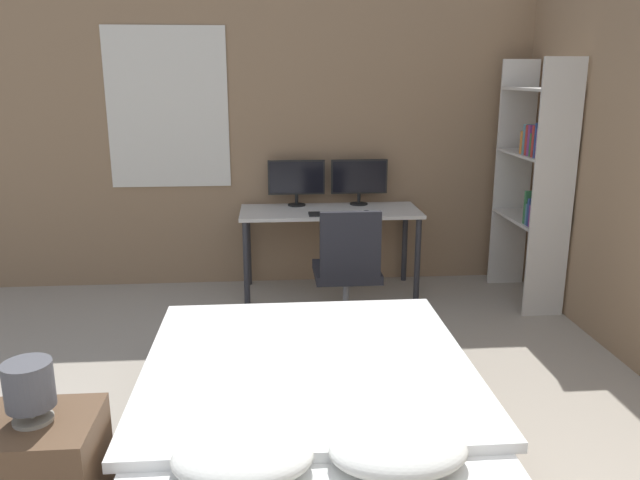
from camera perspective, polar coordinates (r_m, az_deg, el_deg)
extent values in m
cube|color=#8E7051|center=(5.71, -0.03, 9.46)|extent=(12.00, 0.06, 2.70)
cube|color=silver|center=(5.70, -13.76, 11.62)|extent=(1.04, 0.01, 1.38)
cube|color=#A3B2CC|center=(5.71, -13.75, 11.62)|extent=(0.96, 0.01, 1.30)
cube|color=#2D2D33|center=(3.37, -0.99, -16.96)|extent=(1.64, 2.00, 0.22)
cube|color=white|center=(3.27, -1.00, -13.96)|extent=(1.58, 1.94, 0.18)
cube|color=white|center=(3.32, -1.14, -11.20)|extent=(1.68, 1.68, 0.05)
ellipsoid|color=silver|center=(2.55, -7.09, -19.13)|extent=(0.55, 0.38, 0.13)
ellipsoid|color=silver|center=(2.59, 7.17, -18.52)|extent=(0.55, 0.38, 0.13)
cylinder|color=gray|center=(2.76, -24.73, -14.66)|extent=(0.15, 0.15, 0.01)
cylinder|color=gray|center=(2.75, -24.81, -14.06)|extent=(0.02, 0.02, 0.05)
cylinder|color=#4C4C51|center=(2.70, -25.08, -11.89)|extent=(0.19, 0.19, 0.18)
cube|color=beige|center=(5.44, 0.92, 2.63)|extent=(1.56, 0.62, 0.03)
cylinder|color=#2D2D33|center=(5.26, -6.76, -2.12)|extent=(0.05, 0.05, 0.72)
cylinder|color=#2D2D33|center=(5.40, 8.90, -1.75)|extent=(0.05, 0.05, 0.72)
cylinder|color=#2D2D33|center=(5.76, -6.58, -0.62)|extent=(0.05, 0.05, 0.72)
cylinder|color=#2D2D33|center=(5.89, 7.75, -0.32)|extent=(0.05, 0.05, 0.72)
cylinder|color=black|center=(5.62, -2.15, 3.23)|extent=(0.16, 0.16, 0.01)
cylinder|color=black|center=(5.61, -2.15, 3.74)|extent=(0.03, 0.03, 0.09)
cube|color=black|center=(5.57, -2.17, 5.75)|extent=(0.51, 0.03, 0.31)
cube|color=black|center=(5.56, -2.17, 5.72)|extent=(0.48, 0.00, 0.28)
cylinder|color=black|center=(5.67, 3.57, 3.32)|extent=(0.16, 0.16, 0.01)
cylinder|color=black|center=(5.66, 3.57, 3.83)|extent=(0.03, 0.03, 0.09)
cube|color=black|center=(5.62, 3.61, 5.81)|extent=(0.51, 0.03, 0.31)
cube|color=black|center=(5.61, 3.63, 5.79)|extent=(0.48, 0.00, 0.28)
cube|color=black|center=(5.23, 1.14, 2.41)|extent=(0.40, 0.13, 0.02)
ellipsoid|color=black|center=(5.27, 4.26, 2.56)|extent=(0.07, 0.05, 0.04)
cylinder|color=black|center=(4.97, 2.37, -7.22)|extent=(0.52, 0.52, 0.04)
cylinder|color=gray|center=(4.90, 2.40, -5.18)|extent=(0.05, 0.05, 0.34)
cube|color=black|center=(4.84, 2.42, -2.91)|extent=(0.50, 0.50, 0.07)
cube|color=black|center=(4.55, 2.80, -0.41)|extent=(0.45, 0.05, 0.49)
cube|color=beige|center=(5.14, 20.55, 4.08)|extent=(0.33, 0.02, 2.02)
cube|color=beige|center=(5.89, 17.22, 5.62)|extent=(0.33, 0.02, 2.02)
cube|color=beige|center=(5.57, 18.52, 1.84)|extent=(0.33, 0.80, 0.02)
cube|color=beige|center=(5.48, 18.98, 7.40)|extent=(0.33, 0.80, 0.02)
cube|color=beige|center=(5.44, 19.46, 12.88)|extent=(0.33, 0.80, 0.02)
cube|color=#337042|center=(5.21, 20.21, 2.47)|extent=(0.27, 0.04, 0.27)
cube|color=#7A387F|center=(5.26, 19.95, 2.07)|extent=(0.27, 0.03, 0.17)
cube|color=#2D4784|center=(5.29, 19.80, 2.41)|extent=(0.27, 0.03, 0.22)
cube|color=teal|center=(5.32, 19.63, 2.23)|extent=(0.27, 0.03, 0.17)
cube|color=#337042|center=(5.35, 19.51, 2.84)|extent=(0.27, 0.03, 0.27)
cube|color=#337042|center=(5.13, 20.73, 7.92)|extent=(0.27, 0.03, 0.18)
cube|color=#7A387F|center=(5.16, 20.58, 8.23)|extent=(0.27, 0.03, 0.23)
cube|color=#2D4784|center=(5.19, 20.43, 8.52)|extent=(0.27, 0.02, 0.27)
cube|color=#B2332D|center=(5.23, 20.22, 8.45)|extent=(0.27, 0.04, 0.25)
cube|color=#337042|center=(5.27, 20.00, 8.16)|extent=(0.27, 0.02, 0.18)
cube|color=#7A387F|center=(5.30, 19.87, 8.55)|extent=(0.27, 0.04, 0.24)
cube|color=#B2332D|center=(5.35, 19.66, 8.59)|extent=(0.27, 0.04, 0.24)
cube|color=teal|center=(5.39, 19.45, 8.66)|extent=(0.27, 0.04, 0.24)
cube|color=orange|center=(5.44, 19.22, 8.42)|extent=(0.27, 0.04, 0.18)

